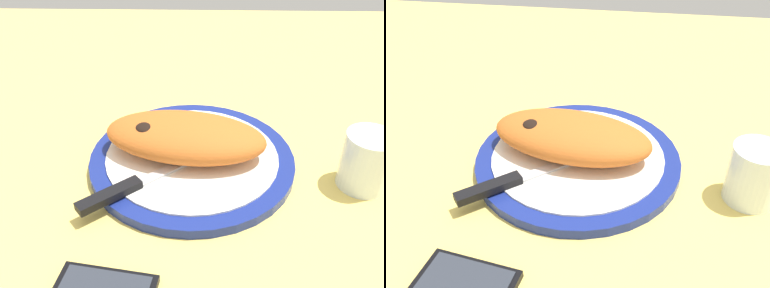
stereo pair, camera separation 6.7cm
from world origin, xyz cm
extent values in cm
cube|color=#EACC60|center=(0.00, 0.00, -1.50)|extent=(150.00, 150.00, 3.00)
cylinder|color=navy|center=(0.00, 0.00, 0.79)|extent=(31.98, 31.98, 1.58)
cylinder|color=white|center=(0.00, 0.00, 1.73)|extent=(26.90, 26.90, 0.30)
ellipsoid|color=#C16023|center=(1.05, -0.72, 4.74)|extent=(26.62, 16.15, 5.71)
ellipsoid|color=black|center=(-3.66, -1.43, 6.94)|extent=(2.15, 2.11, 0.60)
ellipsoid|color=black|center=(6.98, 0.26, 6.78)|extent=(3.30, 3.09, 1.08)
cube|color=silver|center=(-1.31, -6.74, 2.08)|extent=(12.11, 1.58, 0.40)
cube|color=silver|center=(6.72, -7.20, 2.08)|extent=(4.12, 2.42, 0.40)
cube|color=silver|center=(2.36, 3.26, 2.08)|extent=(10.99, 9.49, 0.40)
cube|color=black|center=(11.05, 10.45, 2.48)|extent=(8.67, 7.66, 1.20)
cylinder|color=silver|center=(-25.25, 4.29, 4.35)|extent=(7.15, 7.15, 8.70)
cylinder|color=silver|center=(-25.25, 4.29, 2.72)|extent=(6.58, 6.58, 5.04)
camera|label=1|loc=(-1.33, 54.75, 42.65)|focal=40.81mm
camera|label=2|loc=(-8.01, 54.18, 42.65)|focal=40.81mm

